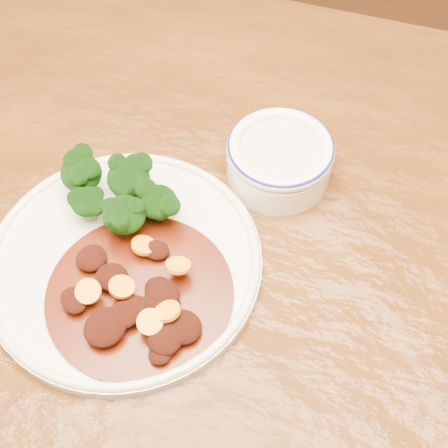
% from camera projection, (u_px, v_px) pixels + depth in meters
% --- Properties ---
extents(ground, '(4.00, 4.00, 0.00)m').
position_uv_depth(ground, '(210.00, 428.00, 1.33)').
color(ground, '#462911').
rests_on(ground, ground).
extents(dining_table, '(1.59, 1.06, 0.75)m').
position_uv_depth(dining_table, '(200.00, 269.00, 0.78)').
color(dining_table, '#56300F').
rests_on(dining_table, ground).
extents(dinner_plate, '(0.30, 0.30, 0.02)m').
position_uv_depth(dinner_plate, '(124.00, 261.00, 0.68)').
color(dinner_plate, silver).
rests_on(dinner_plate, dining_table).
extents(broccoli_florets, '(0.14, 0.09, 0.05)m').
position_uv_depth(broccoli_florets, '(117.00, 193.00, 0.69)').
color(broccoli_florets, '#6F974E').
rests_on(broccoli_florets, dinner_plate).
extents(mince_stew, '(0.20, 0.20, 0.03)m').
position_uv_depth(mince_stew, '(141.00, 303.00, 0.64)').
color(mince_stew, '#451507').
rests_on(mince_stew, dinner_plate).
extents(dip_bowl, '(0.13, 0.13, 0.06)m').
position_uv_depth(dip_bowl, '(279.00, 158.00, 0.73)').
color(dip_bowl, white).
rests_on(dip_bowl, dining_table).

